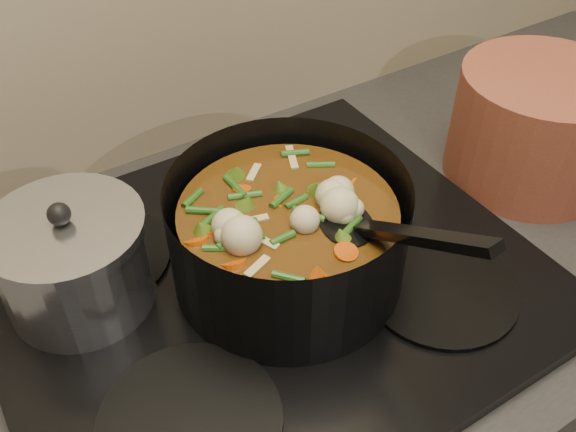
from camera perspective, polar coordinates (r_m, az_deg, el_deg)
stovetop at (r=0.77m, az=-2.10°, el=-5.58°), size 0.62×0.54×0.03m
stockpot at (r=0.72m, az=0.04°, el=-1.77°), size 0.29×0.37×0.20m
saucepan at (r=0.74m, az=-18.49°, el=-3.82°), size 0.17×0.17×0.14m
terracotta_crock at (r=0.96m, az=21.12°, el=7.45°), size 0.24×0.24×0.16m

